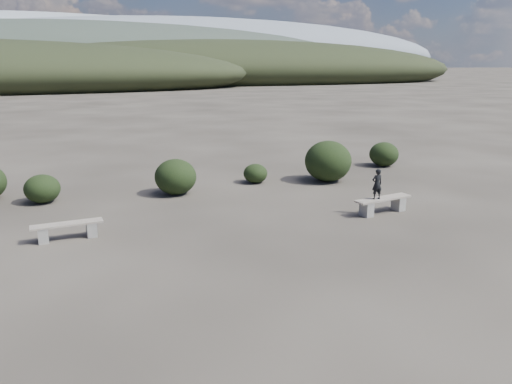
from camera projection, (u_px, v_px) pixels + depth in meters
name	position (u px, v px, depth m)	size (l,w,h in m)	color
ground	(316.00, 283.00, 10.27)	(1200.00, 1200.00, 0.00)	#2C2722
bench_left	(67.00, 229.00, 12.78)	(1.78, 0.49, 0.44)	gray
bench_right	(383.00, 204.00, 15.04)	(1.96, 0.70, 0.48)	gray
seated_person	(377.00, 184.00, 14.74)	(0.33, 0.22, 0.91)	black
shrub_a	(42.00, 189.00, 16.15)	(1.13, 1.13, 0.93)	black
shrub_b	(176.00, 177.00, 17.18)	(1.44, 1.44, 1.23)	black
shrub_c	(255.00, 173.00, 18.89)	(0.91, 0.91, 0.73)	black
shrub_d	(328.00, 161.00, 19.07)	(1.79, 1.79, 1.56)	black
shrub_e	(384.00, 154.00, 21.98)	(1.28, 1.28, 1.06)	black
mountain_ridges	(60.00, 54.00, 313.08)	(500.00, 400.00, 56.00)	black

